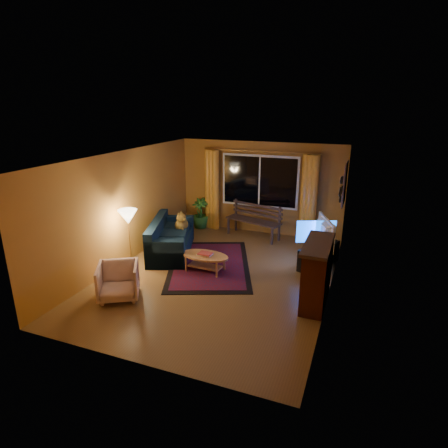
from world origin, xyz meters
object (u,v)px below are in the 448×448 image
(sofa, at_px, (171,237))
(floor_lamp, at_px, (130,240))
(bench, at_px, (253,229))
(tv_console, at_px, (319,256))
(coffee_table, at_px, (205,263))
(armchair, at_px, (118,280))

(sofa, xyz_separation_m, floor_lamp, (-0.36, -1.14, 0.26))
(bench, relative_size, sofa, 0.76)
(sofa, xyz_separation_m, tv_console, (3.42, 0.50, -0.17))
(floor_lamp, height_order, coffee_table, floor_lamp)
(bench, distance_m, coffee_table, 2.45)
(coffee_table, bearing_deg, floor_lamp, -162.97)
(floor_lamp, relative_size, coffee_table, 1.26)
(tv_console, bearing_deg, sofa, -149.73)
(armchair, height_order, tv_console, armchair)
(bench, xyz_separation_m, armchair, (-1.37, -4.05, 0.14))
(sofa, distance_m, floor_lamp, 1.22)
(sofa, relative_size, coffee_table, 1.91)
(sofa, bearing_deg, tv_console, -11.35)
(sofa, bearing_deg, coffee_table, -49.16)
(bench, relative_size, armchair, 2.09)
(bench, distance_m, tv_console, 2.29)
(armchair, relative_size, floor_lamp, 0.55)
(sofa, bearing_deg, bench, 29.67)
(bench, bearing_deg, floor_lamp, -106.93)
(armchair, relative_size, coffee_table, 0.70)
(armchair, bearing_deg, coffee_table, 27.08)
(bench, xyz_separation_m, tv_console, (1.91, -1.26, 0.01))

